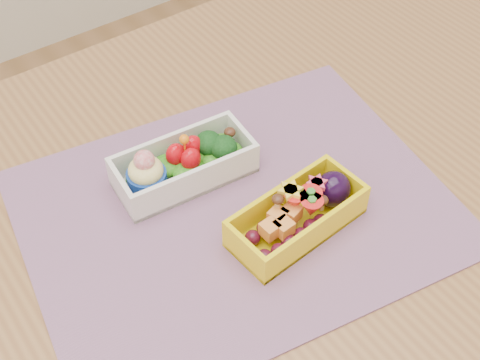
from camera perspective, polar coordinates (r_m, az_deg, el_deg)
table at (r=0.80m, az=3.26°, el=-7.85°), size 1.20×0.80×0.75m
placemat at (r=0.72m, az=-0.26°, el=-2.58°), size 0.50×0.41×0.00m
bento_white at (r=0.74m, az=-4.89°, el=1.32°), size 0.16×0.08×0.06m
bento_yellow at (r=0.69m, az=5.14°, el=-2.92°), size 0.15×0.08×0.05m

